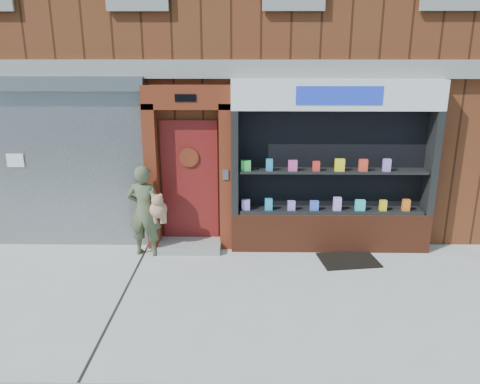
{
  "coord_description": "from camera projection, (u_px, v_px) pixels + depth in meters",
  "views": [
    {
      "loc": [
        0.26,
        -6.06,
        3.44
      ],
      "look_at": [
        0.16,
        1.0,
        1.3
      ],
      "focal_mm": 35.0,
      "sensor_mm": 36.0,
      "label": 1
    }
  ],
  "objects": [
    {
      "name": "doormat",
      "position": [
        348.0,
        260.0,
        7.99
      ],
      "size": [
        1.05,
        0.8,
        0.02
      ],
      "primitive_type": "cube",
      "rotation": [
        0.0,
        0.0,
        0.15
      ],
      "color": "black",
      "rests_on": "ground"
    },
    {
      "name": "red_door_bay",
      "position": [
        189.0,
        169.0,
        8.17
      ],
      "size": [
        1.52,
        0.58,
        2.9
      ],
      "color": "#612110",
      "rests_on": "ground"
    },
    {
      "name": "shutter_bay",
      "position": [
        61.0,
        153.0,
        8.19
      ],
      "size": [
        3.1,
        0.3,
        3.04
      ],
      "color": "gray",
      "rests_on": "ground"
    },
    {
      "name": "building",
      "position": [
        237.0,
        27.0,
        11.38
      ],
      "size": [
        12.0,
        8.16,
        8.0
      ],
      "color": "#5C2915",
      "rests_on": "ground"
    },
    {
      "name": "woman",
      "position": [
        146.0,
        210.0,
        8.03
      ],
      "size": [
        0.72,
        0.47,
        1.61
      ],
      "color": "#495236",
      "rests_on": "ground"
    },
    {
      "name": "ground",
      "position": [
        228.0,
        297.0,
        6.8
      ],
      "size": [
        80.0,
        80.0,
        0.0
      ],
      "primitive_type": "plane",
      "color": "#9E9E99",
      "rests_on": "ground"
    },
    {
      "name": "pharmacy_bay",
      "position": [
        332.0,
        175.0,
        8.12
      ],
      "size": [
        3.5,
        0.41,
        3.0
      ],
      "color": "maroon",
      "rests_on": "ground"
    }
  ]
}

